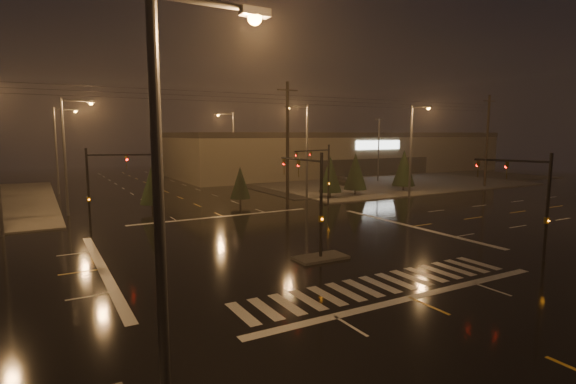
# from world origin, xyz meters

# --- Properties ---
(ground) EXTENTS (140.00, 140.00, 0.00)m
(ground) POSITION_xyz_m (0.00, 0.00, 0.00)
(ground) COLOR black
(ground) RESTS_ON ground
(sidewalk_ne) EXTENTS (36.00, 36.00, 0.12)m
(sidewalk_ne) POSITION_xyz_m (30.00, 30.00, 0.06)
(sidewalk_ne) COLOR #413F3A
(sidewalk_ne) RESTS_ON ground
(median_island) EXTENTS (3.00, 1.60, 0.15)m
(median_island) POSITION_xyz_m (0.00, -4.00, 0.07)
(median_island) COLOR #413F3A
(median_island) RESTS_ON ground
(crosswalk) EXTENTS (15.00, 2.60, 0.01)m
(crosswalk) POSITION_xyz_m (0.00, -9.00, 0.01)
(crosswalk) COLOR beige
(crosswalk) RESTS_ON ground
(stop_bar_near) EXTENTS (16.00, 0.50, 0.01)m
(stop_bar_near) POSITION_xyz_m (0.00, -11.00, 0.01)
(stop_bar_near) COLOR beige
(stop_bar_near) RESTS_ON ground
(stop_bar_far) EXTENTS (16.00, 0.50, 0.01)m
(stop_bar_far) POSITION_xyz_m (0.00, 11.00, 0.01)
(stop_bar_far) COLOR beige
(stop_bar_far) RESTS_ON ground
(parking_lot) EXTENTS (50.00, 24.00, 0.08)m
(parking_lot) POSITION_xyz_m (35.00, 28.00, 0.04)
(parking_lot) COLOR black
(parking_lot) RESTS_ON ground
(retail_building) EXTENTS (60.20, 28.30, 7.20)m
(retail_building) POSITION_xyz_m (35.00, 45.99, 3.84)
(retail_building) COLOR #766D54
(retail_building) RESTS_ON ground
(signal_mast_median) EXTENTS (0.25, 4.59, 6.00)m
(signal_mast_median) POSITION_xyz_m (0.00, -3.07, 3.75)
(signal_mast_median) COLOR black
(signal_mast_median) RESTS_ON ground
(signal_mast_ne) EXTENTS (4.84, 1.86, 6.00)m
(signal_mast_ne) POSITION_xyz_m (9.50, 10.14, 3.79)
(signal_mast_ne) COLOR black
(signal_mast_ne) RESTS_ON ground
(signal_mast_nw) EXTENTS (4.84, 1.86, 6.00)m
(signal_mast_nw) POSITION_xyz_m (-9.50, 10.14, 3.79)
(signal_mast_nw) COLOR black
(signal_mast_nw) RESTS_ON ground
(signal_mast_se) EXTENTS (1.55, 3.87, 6.00)m
(signal_mast_se) POSITION_xyz_m (10.23, -9.75, 3.71)
(signal_mast_se) COLOR black
(signal_mast_se) RESTS_ON ground
(streetlight_0) EXTENTS (2.77, 0.32, 10.00)m
(streetlight_0) POSITION_xyz_m (-11.18, -15.00, 5.80)
(streetlight_0) COLOR #38383A
(streetlight_0) RESTS_ON ground
(streetlight_1) EXTENTS (2.77, 0.32, 10.00)m
(streetlight_1) POSITION_xyz_m (-11.18, 18.00, 5.80)
(streetlight_1) COLOR #38383A
(streetlight_1) RESTS_ON ground
(streetlight_2) EXTENTS (2.77, 0.32, 10.00)m
(streetlight_2) POSITION_xyz_m (-11.18, 34.00, 5.80)
(streetlight_2) COLOR #38383A
(streetlight_2) RESTS_ON ground
(streetlight_3) EXTENTS (2.77, 0.32, 10.00)m
(streetlight_3) POSITION_xyz_m (11.18, 16.00, 5.80)
(streetlight_3) COLOR #38383A
(streetlight_3) RESTS_ON ground
(streetlight_4) EXTENTS (2.77, 0.32, 10.00)m
(streetlight_4) POSITION_xyz_m (11.18, 36.00, 5.80)
(streetlight_4) COLOR #38383A
(streetlight_4) RESTS_ON ground
(streetlight_6) EXTENTS (0.32, 2.77, 10.00)m
(streetlight_6) POSITION_xyz_m (22.00, 11.18, 5.80)
(streetlight_6) COLOR #38383A
(streetlight_6) RESTS_ON ground
(utility_pole_1) EXTENTS (2.20, 0.32, 12.00)m
(utility_pole_1) POSITION_xyz_m (8.00, 14.00, 6.13)
(utility_pole_1) COLOR black
(utility_pole_1) RESTS_ON ground
(utility_pole_2) EXTENTS (2.20, 0.32, 12.00)m
(utility_pole_2) POSITION_xyz_m (38.00, 14.00, 6.13)
(utility_pole_2) COLOR black
(utility_pole_2) RESTS_ON ground
(conifer_0) EXTENTS (2.50, 2.50, 4.61)m
(conifer_0) POSITION_xyz_m (14.22, 15.53, 2.65)
(conifer_0) COLOR black
(conifer_0) RESTS_ON ground
(conifer_1) EXTENTS (2.64, 2.64, 4.83)m
(conifer_1) POSITION_xyz_m (18.03, 16.02, 2.76)
(conifer_1) COLOR black
(conifer_1) RESTS_ON ground
(conifer_2) EXTENTS (2.78, 2.78, 5.05)m
(conifer_2) POSITION_xyz_m (25.49, 16.07, 2.87)
(conifer_2) COLOR black
(conifer_2) RESTS_ON ground
(conifer_3) EXTENTS (2.16, 2.16, 4.08)m
(conifer_3) POSITION_xyz_m (-4.68, 16.49, 2.39)
(conifer_3) COLOR black
(conifer_3) RESTS_ON ground
(conifer_4) EXTENTS (2.00, 2.00, 3.82)m
(conifer_4) POSITION_xyz_m (3.70, 15.83, 2.26)
(conifer_4) COLOR black
(conifer_4) RESTS_ON ground
(car_parked) EXTENTS (1.99, 4.16, 1.37)m
(car_parked) POSITION_xyz_m (22.53, 25.24, 0.69)
(car_parked) COLOR black
(car_parked) RESTS_ON ground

